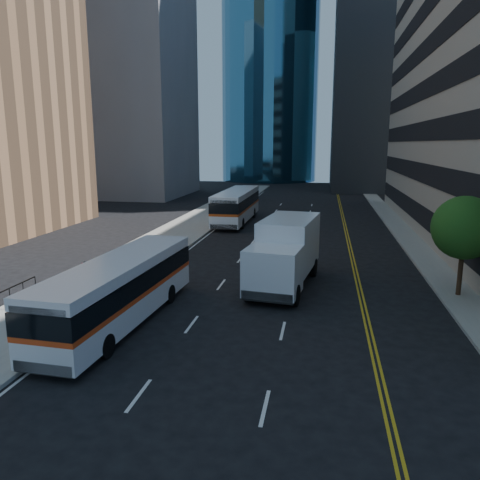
% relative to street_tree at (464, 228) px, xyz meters
% --- Properties ---
extents(ground, '(160.00, 160.00, 0.00)m').
position_rel_street_tree_xyz_m(ground, '(-9.00, -8.00, -3.64)').
color(ground, black).
rests_on(ground, ground).
extents(sidewalk_west, '(5.00, 90.00, 0.15)m').
position_rel_street_tree_xyz_m(sidewalk_west, '(-19.50, 17.00, -3.57)').
color(sidewalk_west, gray).
rests_on(sidewalk_west, ground).
extents(sidewalk_east, '(2.00, 90.00, 0.15)m').
position_rel_street_tree_xyz_m(sidewalk_east, '(-0.00, 17.00, -3.57)').
color(sidewalk_east, gray).
rests_on(sidewalk_east, ground).
extents(office_tower_north, '(30.00, 28.00, 60.00)m').
position_rel_street_tree_xyz_m(office_tower_north, '(9.00, 64.00, 26.36)').
color(office_tower_north, gray).
rests_on(office_tower_north, ground).
extents(midrise_west, '(18.00, 18.00, 35.00)m').
position_rel_street_tree_xyz_m(midrise_west, '(-37.00, 44.00, 13.86)').
color(midrise_west, gray).
rests_on(midrise_west, ground).
extents(street_tree, '(3.20, 3.20, 5.10)m').
position_rel_street_tree_xyz_m(street_tree, '(0.00, 0.00, 0.00)').
color(street_tree, '#332114').
rests_on(street_tree, sidewalk_east).
extents(bus_front, '(3.00, 11.21, 2.86)m').
position_rel_street_tree_xyz_m(bus_front, '(-15.60, -6.33, -2.08)').
color(bus_front, white).
rests_on(bus_front, ground).
extents(bus_rear, '(2.76, 12.30, 3.17)m').
position_rel_street_tree_xyz_m(bus_rear, '(-15.60, 21.21, -1.91)').
color(bus_rear, white).
rests_on(bus_rear, ground).
extents(box_truck, '(3.64, 7.98, 3.69)m').
position_rel_street_tree_xyz_m(box_truck, '(-8.97, 0.38, -1.70)').
color(box_truck, white).
rests_on(box_truck, ground).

